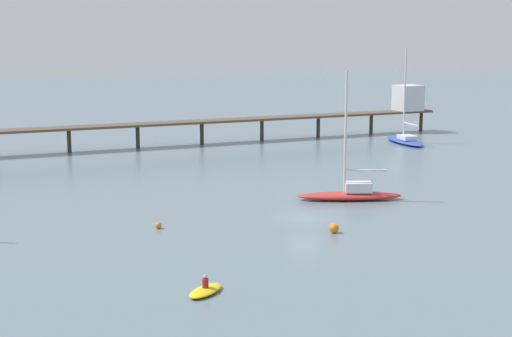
{
  "coord_description": "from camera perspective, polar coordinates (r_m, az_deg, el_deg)",
  "views": [
    {
      "loc": [
        -19.57,
        -56.4,
        15.02
      ],
      "look_at": [
        0.0,
        14.34,
        1.5
      ],
      "focal_mm": 53.54,
      "sensor_mm": 36.0,
      "label": 1
    }
  ],
  "objects": [
    {
      "name": "ground_plane",
      "position": [
        61.56,
        3.57,
        -3.71
      ],
      "size": [
        400.0,
        400.0,
        0.0
      ],
      "primitive_type": "plane",
      "color": "slate"
    },
    {
      "name": "dinghy_yellow",
      "position": [
        44.46,
        -3.8,
        -9.04
      ],
      "size": [
        2.88,
        2.94,
        1.14
      ],
      "color": "yellow",
      "rests_on": "ground_plane"
    },
    {
      "name": "mooring_buoy_near",
      "position": [
        58.63,
        -7.3,
        -4.24
      ],
      "size": [
        0.5,
        0.5,
        0.5
      ],
      "primitive_type": "sphere",
      "color": "orange",
      "rests_on": "ground_plane"
    },
    {
      "name": "pier",
      "position": [
        104.58,
        2.36,
        4.21
      ],
      "size": [
        70.4,
        12.12,
        6.86
      ],
      "color": "brown",
      "rests_on": "ground_plane"
    },
    {
      "name": "sailboat_red",
      "position": [
        68.22,
        7.11,
        -1.76
      ],
      "size": [
        9.57,
        4.21,
        11.44
      ],
      "color": "red",
      "rests_on": "ground_plane"
    },
    {
      "name": "mooring_buoy_outer",
      "position": [
        57.23,
        5.85,
        -4.45
      ],
      "size": [
        0.74,
        0.74,
        0.74
      ],
      "primitive_type": "sphere",
      "color": "orange",
      "rests_on": "ground_plane"
    },
    {
      "name": "sailboat_blue",
      "position": [
        102.77,
        11.08,
        2.19
      ],
      "size": [
        2.79,
        8.88,
        12.47
      ],
      "color": "#2D4CB7",
      "rests_on": "ground_plane"
    }
  ]
}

